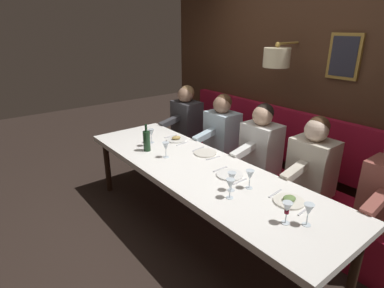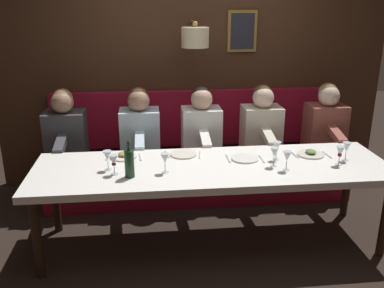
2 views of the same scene
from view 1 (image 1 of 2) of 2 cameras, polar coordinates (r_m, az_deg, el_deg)
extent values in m
plane|color=black|center=(3.37, 1.15, -15.80)|extent=(12.00, 12.00, 0.00)
cube|color=white|center=(3.00, 1.25, -4.86)|extent=(0.90, 3.01, 0.06)
cylinder|color=black|center=(4.10, -15.28, -3.98)|extent=(0.07, 0.07, 0.68)
cylinder|color=black|center=(2.75, 27.77, -19.45)|extent=(0.07, 0.07, 0.68)
cylinder|color=black|center=(4.39, -6.92, -1.69)|extent=(0.07, 0.07, 0.68)
cube|color=maroon|center=(3.79, 11.74, -7.75)|extent=(0.52, 3.21, 0.45)
cube|color=#422819|center=(3.86, 18.92, 11.41)|extent=(0.10, 4.41, 2.90)
cube|color=maroon|center=(3.95, 17.05, 1.58)|extent=(0.10, 3.21, 0.64)
cube|color=olive|center=(3.51, 26.24, 14.23)|extent=(0.04, 0.32, 0.44)
cube|color=#23232D|center=(3.50, 26.09, 14.23)|extent=(0.01, 0.26, 0.38)
cylinder|color=#A37F38|center=(3.65, 17.26, 17.29)|extent=(0.35, 0.02, 0.02)
cylinder|color=beige|center=(3.52, 15.30, 15.08)|extent=(0.28, 0.28, 0.20)
sphere|color=#A37F38|center=(3.51, 15.51, 17.19)|extent=(0.06, 0.06, 0.06)
cube|color=#934C42|center=(2.73, 30.68, -9.39)|extent=(0.33, 0.09, 0.14)
cube|color=beige|center=(3.24, 21.20, -3.94)|extent=(0.30, 0.40, 0.56)
sphere|color=beige|center=(3.09, 21.91, 2.35)|extent=(0.22, 0.22, 0.22)
sphere|color=#4C331E|center=(3.11, 22.27, 2.99)|extent=(0.20, 0.20, 0.20)
cube|color=beige|center=(3.00, 18.39, -4.78)|extent=(0.33, 0.09, 0.14)
cube|color=white|center=(3.57, 12.55, -0.71)|extent=(0.30, 0.40, 0.56)
sphere|color=#D1A889|center=(3.44, 12.83, 5.10)|extent=(0.22, 0.22, 0.22)
sphere|color=black|center=(3.45, 13.19, 5.67)|extent=(0.20, 0.20, 0.20)
cube|color=white|center=(3.35, 9.42, -1.22)|extent=(0.33, 0.09, 0.14)
cube|color=silver|center=(3.97, 5.55, 1.92)|extent=(0.30, 0.40, 0.56)
sphere|color=#A37A60|center=(3.85, 5.53, 7.21)|extent=(0.22, 0.22, 0.22)
sphere|color=#4C331E|center=(3.86, 5.87, 7.71)|extent=(0.20, 0.20, 0.20)
cube|color=silver|center=(3.77, 2.37, 1.62)|extent=(0.33, 0.09, 0.14)
cube|color=#3D3D42|center=(4.51, -0.97, 4.34)|extent=(0.30, 0.40, 0.56)
sphere|color=#A37A60|center=(4.40, -1.21, 9.03)|extent=(0.22, 0.22, 0.22)
sphere|color=#937047|center=(4.41, -0.90, 9.47)|extent=(0.20, 0.20, 0.20)
cube|color=#3D3D42|center=(4.33, -4.03, 4.16)|extent=(0.33, 0.09, 0.14)
cylinder|color=white|center=(2.85, 6.92, -5.63)|extent=(0.24, 0.24, 0.01)
cube|color=silver|center=(2.75, 8.75, -6.84)|extent=(0.17, 0.02, 0.01)
cube|color=silver|center=(2.96, 5.21, -4.61)|extent=(0.18, 0.02, 0.01)
cylinder|color=silver|center=(2.54, 17.40, -10.02)|extent=(0.24, 0.24, 0.01)
ellipsoid|color=#668447|center=(2.53, 17.46, -9.52)|extent=(0.11, 0.09, 0.04)
cube|color=silver|center=(2.47, 19.90, -11.47)|extent=(0.17, 0.03, 0.01)
cube|color=silver|center=(2.63, 15.06, -8.76)|extent=(0.18, 0.03, 0.01)
cylinder|color=silver|center=(3.30, 2.47, -1.67)|extent=(0.24, 0.24, 0.01)
cube|color=silver|center=(3.19, 3.90, -2.60)|extent=(0.17, 0.04, 0.01)
cube|color=silver|center=(3.42, 1.15, -0.92)|extent=(0.18, 0.04, 0.01)
cylinder|color=white|center=(3.69, -2.91, 0.81)|extent=(0.24, 0.24, 0.01)
ellipsoid|color=#AD8E4C|center=(3.68, -2.91, 1.19)|extent=(0.11, 0.09, 0.04)
cube|color=silver|center=(3.57, -1.82, 0.07)|extent=(0.17, 0.03, 0.01)
cube|color=silver|center=(3.82, -3.93, 1.41)|extent=(0.18, 0.02, 0.01)
cylinder|color=silver|center=(3.23, -4.78, -2.40)|extent=(0.06, 0.06, 0.00)
cylinder|color=silver|center=(3.21, -4.80, -1.75)|extent=(0.01, 0.01, 0.07)
cone|color=silver|center=(3.18, -4.84, -0.42)|extent=(0.07, 0.07, 0.08)
cylinder|color=silver|center=(2.61, 7.20, -8.41)|extent=(0.06, 0.06, 0.00)
cylinder|color=silver|center=(2.59, 7.24, -7.64)|extent=(0.01, 0.01, 0.07)
cone|color=silver|center=(2.56, 7.32, -6.07)|extent=(0.07, 0.07, 0.08)
cylinder|color=silver|center=(2.33, 20.27, -13.74)|extent=(0.06, 0.06, 0.00)
cylinder|color=silver|center=(2.30, 20.40, -12.93)|extent=(0.01, 0.01, 0.07)
cone|color=silver|center=(2.26, 20.65, -11.24)|extent=(0.07, 0.07, 0.08)
cylinder|color=silver|center=(3.64, -7.42, 0.29)|extent=(0.06, 0.06, 0.00)
cylinder|color=silver|center=(3.63, -7.44, 0.87)|extent=(0.01, 0.01, 0.07)
cone|color=silver|center=(3.60, -7.50, 2.07)|extent=(0.07, 0.07, 0.08)
cylinder|color=silver|center=(3.55, -8.36, -0.33)|extent=(0.06, 0.06, 0.00)
cylinder|color=silver|center=(3.54, -8.39, 0.27)|extent=(0.01, 0.01, 0.07)
cone|color=silver|center=(3.51, -8.46, 1.49)|extent=(0.07, 0.07, 0.08)
cylinder|color=maroon|center=(3.52, -8.43, 0.96)|extent=(0.03, 0.03, 0.02)
cylinder|color=silver|center=(2.30, 16.77, -13.70)|extent=(0.06, 0.06, 0.00)
cylinder|color=silver|center=(2.28, 16.88, -12.88)|extent=(0.01, 0.01, 0.07)
cone|color=silver|center=(2.24, 17.09, -11.17)|extent=(0.07, 0.07, 0.08)
cylinder|color=maroon|center=(2.25, 17.01, -11.84)|extent=(0.03, 0.03, 0.02)
cylinder|color=silver|center=(2.67, 10.43, -7.93)|extent=(0.06, 0.06, 0.00)
cylinder|color=silver|center=(2.65, 10.48, -7.18)|extent=(0.01, 0.01, 0.07)
cone|color=silver|center=(2.62, 10.60, -5.63)|extent=(0.07, 0.07, 0.08)
cylinder|color=silver|center=(2.51, 6.94, -9.75)|extent=(0.06, 0.06, 0.00)
cylinder|color=silver|center=(2.49, 6.97, -8.97)|extent=(0.01, 0.01, 0.07)
cone|color=silver|center=(2.45, 7.06, -7.35)|extent=(0.07, 0.07, 0.08)
cylinder|color=#19381E|center=(3.38, -8.33, 0.53)|extent=(0.08, 0.08, 0.22)
cylinder|color=#19381E|center=(3.33, -8.46, 2.95)|extent=(0.03, 0.03, 0.08)
camera|label=2|loc=(3.01, -70.14, 8.56)|focal=39.23mm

